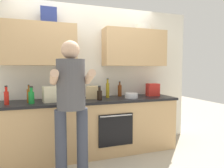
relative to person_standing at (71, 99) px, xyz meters
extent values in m
plane|color=#B2A893|center=(0.45, 0.74, -1.03)|extent=(12.00, 12.00, 0.00)
cube|color=silver|center=(0.45, 1.10, 0.22)|extent=(4.00, 0.06, 2.50)
cube|color=tan|center=(-0.37, 0.91, 0.75)|extent=(1.16, 0.32, 0.65)
cube|color=tan|center=(1.27, 0.91, 0.75)|extent=(1.16, 0.32, 0.65)
cylinder|color=silver|center=(1.44, 0.91, 1.12)|extent=(0.28, 0.28, 0.10)
cube|color=navy|center=(-0.21, 0.91, 1.19)|extent=(0.24, 0.20, 0.24)
cube|color=tan|center=(0.45, 0.74, -0.60)|extent=(2.80, 0.60, 0.86)
cube|color=black|center=(0.45, 0.74, -0.15)|extent=(2.84, 0.64, 0.04)
cube|color=black|center=(0.73, 0.43, -0.58)|extent=(0.56, 0.02, 0.50)
cylinder|color=silver|center=(0.73, 0.40, -0.35)|extent=(0.52, 0.02, 0.02)
cylinder|color=#383D4C|center=(-0.13, 0.00, -0.57)|extent=(0.14, 0.14, 0.91)
cylinder|color=#383D4C|center=(0.13, 0.00, -0.57)|extent=(0.14, 0.14, 0.91)
cylinder|color=#4C4C51|center=(0.00, 0.00, 0.18)|extent=(0.34, 0.34, 0.60)
sphere|color=#D8AD8C|center=(0.00, 0.00, 0.59)|extent=(0.22, 0.22, 0.22)
cylinder|color=#D8AD8C|center=(-0.20, -0.12, 0.27)|extent=(0.09, 0.31, 0.19)
cylinder|color=#D8AD8C|center=(0.20, -0.12, 0.27)|extent=(0.09, 0.31, 0.19)
cylinder|color=#8C4C14|center=(-0.52, 0.73, -0.03)|extent=(0.06, 0.06, 0.20)
cylinder|color=#8C4C14|center=(-0.52, 0.73, 0.10)|extent=(0.02, 0.02, 0.06)
cylinder|color=black|center=(-0.52, 0.73, 0.13)|extent=(0.02, 0.02, 0.01)
cylinder|color=black|center=(0.52, 0.62, -0.05)|extent=(0.08, 0.08, 0.15)
cylinder|color=black|center=(0.52, 0.62, 0.05)|extent=(0.04, 0.04, 0.06)
cylinder|color=black|center=(0.52, 0.62, 0.09)|extent=(0.05, 0.05, 0.02)
cylinder|color=#471419|center=(-0.04, 0.93, -0.05)|extent=(0.07, 0.07, 0.16)
cylinder|color=#471419|center=(-0.04, 0.93, 0.05)|extent=(0.03, 0.03, 0.04)
cylinder|color=black|center=(-0.04, 0.93, 0.08)|extent=(0.03, 0.03, 0.01)
cylinder|color=#198C33|center=(-0.48, 0.63, -0.04)|extent=(0.08, 0.08, 0.17)
cylinder|color=#198C33|center=(-0.48, 0.63, 0.07)|extent=(0.04, 0.04, 0.06)
cylinder|color=black|center=(-0.48, 0.63, 0.12)|extent=(0.05, 0.05, 0.02)
cylinder|color=brown|center=(1.00, 0.96, -0.03)|extent=(0.07, 0.07, 0.20)
cylinder|color=brown|center=(1.00, 0.96, 0.10)|extent=(0.03, 0.03, 0.05)
cylinder|color=black|center=(1.00, 0.96, 0.13)|extent=(0.04, 0.04, 0.02)
cylinder|color=olive|center=(0.73, 0.85, 0.00)|extent=(0.06, 0.06, 0.25)
cylinder|color=olive|center=(0.73, 0.85, 0.16)|extent=(0.03, 0.03, 0.07)
cylinder|color=black|center=(0.73, 0.85, 0.20)|extent=(0.04, 0.04, 0.02)
cylinder|color=orange|center=(0.21, 0.79, 0.01)|extent=(0.08, 0.08, 0.28)
cylinder|color=orange|center=(0.21, 0.79, 0.17)|extent=(0.04, 0.04, 0.04)
cylinder|color=black|center=(0.21, 0.79, 0.20)|extent=(0.04, 0.04, 0.02)
cylinder|color=red|center=(-0.80, 0.63, -0.03)|extent=(0.06, 0.06, 0.18)
cylinder|color=red|center=(-0.80, 0.63, 0.09)|extent=(0.03, 0.03, 0.07)
cylinder|color=black|center=(-0.80, 0.63, 0.13)|extent=(0.04, 0.04, 0.02)
cylinder|color=white|center=(-0.17, 0.94, -0.08)|extent=(0.08, 0.08, 0.10)
cylinder|color=silver|center=(1.10, 0.67, -0.08)|extent=(0.22, 0.22, 0.08)
cube|color=tan|center=(0.47, 0.83, -0.02)|extent=(0.26, 0.25, 0.21)
cube|color=red|center=(1.60, 0.81, -0.01)|extent=(0.22, 0.19, 0.23)
cube|color=beige|center=(-0.20, 0.67, -0.01)|extent=(0.27, 0.19, 0.23)
camera|label=1|loc=(-0.31, -2.42, 0.37)|focal=32.09mm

